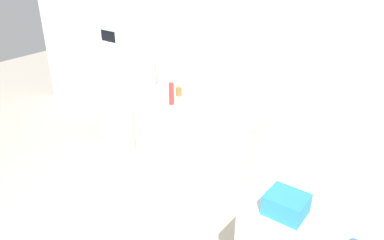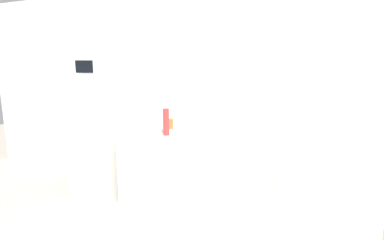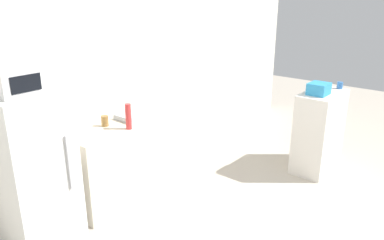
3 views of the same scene
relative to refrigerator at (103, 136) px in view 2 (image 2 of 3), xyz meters
name	(u,v)px [view 2 (image 2 of 3)]	position (x,y,z in m)	size (l,w,h in m)	color
wall_back	(225,97)	(1.49, 0.40, 0.54)	(8.00, 0.06, 2.60)	silver
refrigerator	(103,136)	(0.00, 0.00, 0.00)	(0.63, 0.65, 1.53)	white
microwave	(99,66)	(0.00, 0.00, 0.88)	(0.48, 0.39, 0.24)	white
counter	(198,172)	(1.30, 0.05, -0.30)	(1.79, 0.63, 0.93)	beige
sink_basin	(198,130)	(1.31, 0.05, 0.20)	(0.34, 0.30, 0.06)	#9EA3A8
bottle_tall	(166,122)	(1.04, -0.19, 0.31)	(0.07, 0.07, 0.29)	red
bottle_short	(170,124)	(0.93, 0.09, 0.23)	(0.08, 0.08, 0.12)	olive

